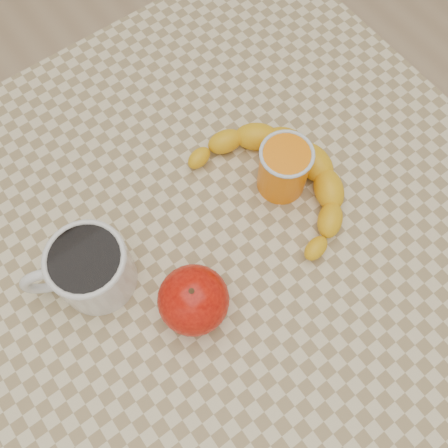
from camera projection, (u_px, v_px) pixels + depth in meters
ground at (224, 334)px, 1.36m from camera, size 3.00×3.00×0.00m
table at (224, 251)px, 0.75m from camera, size 0.80×0.80×0.75m
coffee_mug at (89, 268)px, 0.60m from camera, size 0.15×0.13×0.08m
orange_juice_glass at (284, 168)px, 0.66m from camera, size 0.07×0.07×0.08m
apple at (193, 300)px, 0.59m from camera, size 0.10×0.10×0.08m
banana at (279, 182)px, 0.67m from camera, size 0.21×0.29×0.04m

